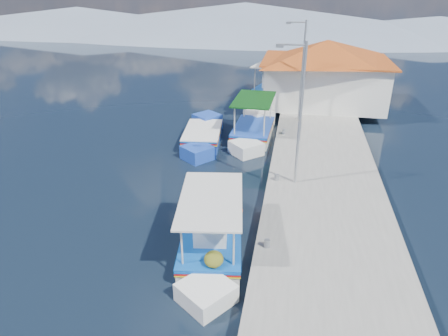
# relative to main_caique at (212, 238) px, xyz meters

# --- Properties ---
(ground) EXTENTS (160.00, 160.00, 0.00)m
(ground) POSITION_rel_main_caique_xyz_m (-1.88, 2.76, -0.44)
(ground) COLOR black
(ground) RESTS_ON ground
(quay) EXTENTS (5.00, 44.00, 0.50)m
(quay) POSITION_rel_main_caique_xyz_m (4.02, 8.76, -0.19)
(quay) COLOR gray
(quay) RESTS_ON ground
(bollards) EXTENTS (0.20, 17.20, 0.30)m
(bollards) POSITION_rel_main_caique_xyz_m (1.92, 8.01, 0.21)
(bollards) COLOR #A5A8AD
(bollards) RESTS_ON quay
(main_caique) EXTENTS (2.68, 6.94, 2.31)m
(main_caique) POSITION_rel_main_caique_xyz_m (0.00, 0.00, 0.00)
(main_caique) COLOR white
(main_caique) RESTS_ON ground
(caique_green_canopy) EXTENTS (2.28, 7.14, 2.67)m
(caique_green_canopy) POSITION_rel_main_caique_xyz_m (0.11, 11.22, -0.05)
(caique_green_canopy) COLOR white
(caique_green_canopy) RESTS_ON ground
(caique_blue_hull) EXTENTS (2.48, 6.73, 1.20)m
(caique_blue_hull) POSITION_rel_main_caique_xyz_m (-2.65, 9.94, -0.12)
(caique_blue_hull) COLOR #1D44AF
(caique_blue_hull) RESTS_ON ground
(caique_far) EXTENTS (3.79, 8.23, 2.97)m
(caique_far) POSITION_rel_main_caique_xyz_m (0.66, 20.79, 0.11)
(caique_far) COLOR white
(caique_far) RESTS_ON ground
(harbor_building) EXTENTS (10.49, 10.49, 4.40)m
(harbor_building) POSITION_rel_main_caique_xyz_m (4.32, 17.76, 2.33)
(harbor_building) COLOR white
(harbor_building) RESTS_ON quay
(lamp_post_near) EXTENTS (1.21, 0.14, 6.00)m
(lamp_post_near) POSITION_rel_main_caique_xyz_m (2.63, 4.76, 3.41)
(lamp_post_near) COLOR #A5A8AD
(lamp_post_near) RESTS_ON quay
(lamp_post_far) EXTENTS (1.21, 0.14, 6.00)m
(lamp_post_far) POSITION_rel_main_caique_xyz_m (2.63, 13.76, 3.41)
(lamp_post_far) COLOR #A5A8AD
(lamp_post_far) RESTS_ON quay
(mountain_ridge) EXTENTS (171.40, 96.00, 5.50)m
(mountain_ridge) POSITION_rel_main_caique_xyz_m (4.66, 58.76, 1.60)
(mountain_ridge) COLOR slate
(mountain_ridge) RESTS_ON ground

